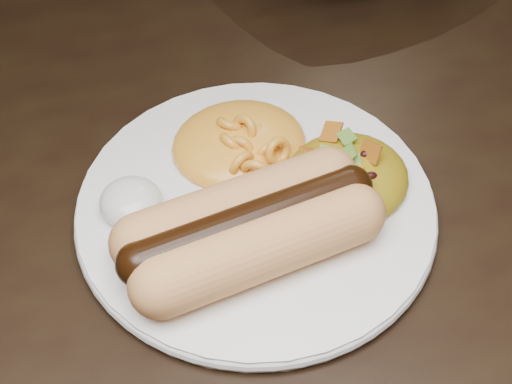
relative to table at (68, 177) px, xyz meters
name	(u,v)px	position (x,y,z in m)	size (l,w,h in m)	color
table	(68,177)	(0.00, 0.00, 0.00)	(1.60, 0.90, 0.75)	black
plate	(256,208)	(0.11, -0.16, 0.10)	(0.24, 0.24, 0.01)	white
hotdog	(249,227)	(0.10, -0.20, 0.13)	(0.14, 0.08, 0.04)	#E49A5A
mac_and_cheese	(239,130)	(0.12, -0.11, 0.12)	(0.09, 0.09, 0.04)	yellow
sour_cream	(130,197)	(0.03, -0.14, 0.12)	(0.04, 0.04, 0.03)	white
taco_salad	(348,169)	(0.17, -0.17, 0.12)	(0.08, 0.08, 0.04)	#D4630A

